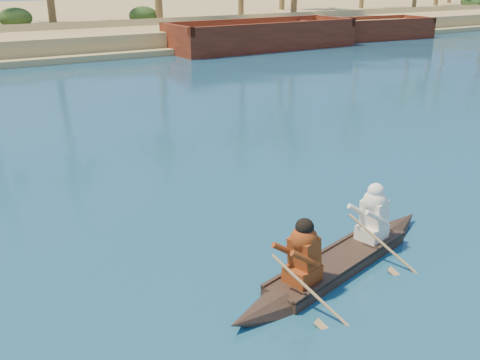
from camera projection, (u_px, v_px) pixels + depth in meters
sandy_embankment at (63, 20)px, 52.49m from camera, size 150.00×51.00×1.50m
shrub_cluster at (114, 24)px, 40.00m from camera, size 100.00×6.00×2.40m
canoe at (340, 253)px, 9.04m from camera, size 5.24×1.95×1.44m
barge_mid at (262, 37)px, 35.97m from camera, size 12.99×4.50×2.16m
barge_right at (364, 31)px, 41.26m from camera, size 11.32×4.70×1.84m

